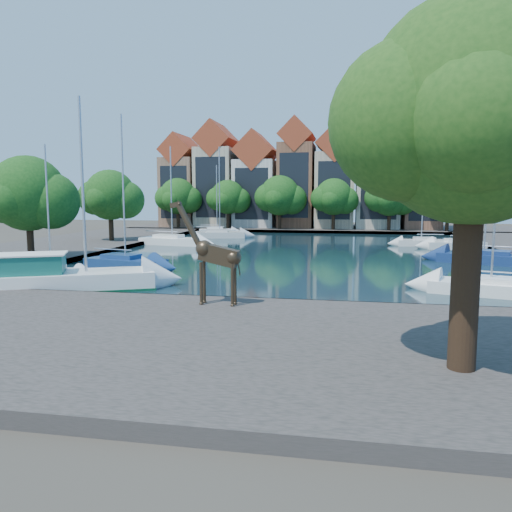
% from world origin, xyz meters
% --- Properties ---
extents(ground, '(160.00, 160.00, 0.00)m').
position_xyz_m(ground, '(0.00, 0.00, 0.00)').
color(ground, '#38332B').
rests_on(ground, ground).
extents(water_basin, '(38.00, 50.00, 0.08)m').
position_xyz_m(water_basin, '(0.00, 24.00, 0.04)').
color(water_basin, black).
rests_on(water_basin, ground).
extents(near_quay, '(50.00, 14.00, 0.50)m').
position_xyz_m(near_quay, '(0.00, -7.00, 0.25)').
color(near_quay, '#48423E').
rests_on(near_quay, ground).
extents(far_quay, '(60.00, 16.00, 0.50)m').
position_xyz_m(far_quay, '(0.00, 56.00, 0.25)').
color(far_quay, '#48423E').
rests_on(far_quay, ground).
extents(left_quay, '(14.00, 52.00, 0.50)m').
position_xyz_m(left_quay, '(-25.00, 24.00, 0.25)').
color(left_quay, '#48423E').
rests_on(left_quay, ground).
extents(plane_tree, '(8.32, 6.40, 10.62)m').
position_xyz_m(plane_tree, '(7.62, -9.01, 7.67)').
color(plane_tree, '#332114').
rests_on(plane_tree, near_quay).
extents(townhouse_west_end, '(5.44, 9.18, 14.93)m').
position_xyz_m(townhouse_west_end, '(-23.00, 55.99, 7.36)').
color(townhouse_west_end, '#8C654C').
rests_on(townhouse_west_end, far_quay).
extents(townhouse_west_mid, '(5.94, 9.18, 16.79)m').
position_xyz_m(townhouse_west_mid, '(-17.00, 55.99, 8.23)').
color(townhouse_west_mid, '#BCAF91').
rests_on(townhouse_west_mid, far_quay).
extents(townhouse_west_inner, '(6.43, 9.18, 15.15)m').
position_xyz_m(townhouse_west_inner, '(-10.50, 55.99, 7.35)').
color(townhouse_west_inner, silver).
rests_on(townhouse_west_inner, far_quay).
extents(townhouse_center, '(5.44, 9.18, 16.93)m').
position_xyz_m(townhouse_center, '(-4.00, 55.99, 8.36)').
color(townhouse_center, brown).
rests_on(townhouse_center, far_quay).
extents(townhouse_east_inner, '(5.94, 9.18, 15.79)m').
position_xyz_m(townhouse_east_inner, '(2.00, 55.99, 7.73)').
color(townhouse_east_inner, '#C2AA8B').
rests_on(townhouse_east_inner, far_quay).
extents(townhouse_east_mid, '(6.43, 9.18, 16.65)m').
position_xyz_m(townhouse_east_mid, '(8.50, 55.99, 8.10)').
color(townhouse_east_mid, beige).
rests_on(townhouse_east_mid, far_quay).
extents(townhouse_east_end, '(5.44, 9.18, 14.43)m').
position_xyz_m(townhouse_east_end, '(15.00, 55.99, 7.11)').
color(townhouse_east_end, brown).
rests_on(townhouse_east_end, far_quay).
extents(far_tree_far_west, '(7.28, 5.60, 7.68)m').
position_xyz_m(far_tree_far_west, '(-21.90, 50.49, 5.18)').
color(far_tree_far_west, '#332114').
rests_on(far_tree_far_west, far_quay).
extents(far_tree_west, '(6.76, 5.20, 7.36)m').
position_xyz_m(far_tree_west, '(-13.91, 50.49, 5.08)').
color(far_tree_west, '#332114').
rests_on(far_tree_west, far_quay).
extents(far_tree_mid_west, '(7.80, 6.00, 8.00)m').
position_xyz_m(far_tree_mid_west, '(-5.89, 50.49, 5.29)').
color(far_tree_mid_west, '#332114').
rests_on(far_tree_mid_west, far_quay).
extents(far_tree_mid_east, '(7.02, 5.40, 7.52)m').
position_xyz_m(far_tree_mid_east, '(2.10, 50.49, 5.13)').
color(far_tree_mid_east, '#332114').
rests_on(far_tree_mid_east, far_quay).
extents(far_tree_east, '(7.54, 5.80, 7.84)m').
position_xyz_m(far_tree_east, '(10.11, 50.49, 5.24)').
color(far_tree_east, '#332114').
rests_on(far_tree_east, far_quay).
extents(far_tree_far_east, '(6.76, 5.20, 7.36)m').
position_xyz_m(far_tree_far_east, '(18.09, 50.49, 5.08)').
color(far_tree_far_east, '#332114').
rests_on(far_tree_far_east, far_quay).
extents(side_tree_left_near, '(7.80, 6.00, 8.20)m').
position_xyz_m(side_tree_left_near, '(-20.89, 11.99, 5.49)').
color(side_tree_left_near, '#332114').
rests_on(side_tree_left_near, left_quay).
extents(side_tree_left_far, '(7.28, 5.60, 7.88)m').
position_xyz_m(side_tree_left_far, '(-21.90, 27.99, 5.38)').
color(side_tree_left_far, '#332114').
rests_on(side_tree_left_far, left_quay).
extents(giraffe_statue, '(3.35, 0.67, 4.78)m').
position_xyz_m(giraffe_statue, '(-1.96, -1.89, 2.85)').
color(giraffe_statue, '#382A1C').
rests_on(giraffe_statue, near_quay).
extents(motorsailer, '(10.37, 7.03, 11.02)m').
position_xyz_m(motorsailer, '(-12.25, 1.85, 0.93)').
color(motorsailer, white).
rests_on(motorsailer, water_basin).
extents(sailboat_left_a, '(5.08, 1.94, 8.72)m').
position_xyz_m(sailboat_left_a, '(-15.00, 5.37, 0.60)').
color(sailboat_left_a, white).
rests_on(sailboat_left_a, water_basin).
extents(sailboat_left_b, '(6.52, 3.49, 11.34)m').
position_xyz_m(sailboat_left_b, '(-12.22, 10.65, 0.68)').
color(sailboat_left_b, navy).
rests_on(sailboat_left_b, water_basin).
extents(sailboat_left_c, '(7.39, 3.56, 10.74)m').
position_xyz_m(sailboat_left_c, '(-15.00, 28.44, 0.69)').
color(sailboat_left_c, white).
rests_on(sailboat_left_c, water_basin).
extents(sailboat_left_d, '(6.74, 3.66, 11.56)m').
position_xyz_m(sailboat_left_d, '(-12.12, 38.34, 0.69)').
color(sailboat_left_d, silver).
rests_on(sailboat_left_d, water_basin).
extents(sailboat_left_e, '(5.31, 3.15, 9.63)m').
position_xyz_m(sailboat_left_e, '(-13.99, 44.00, 0.64)').
color(sailboat_left_e, white).
rests_on(sailboat_left_e, water_basin).
extents(sailboat_right_a, '(6.84, 3.93, 9.18)m').
position_xyz_m(sailboat_right_a, '(12.00, 5.06, 0.61)').
color(sailboat_right_a, white).
rests_on(sailboat_right_a, water_basin).
extents(sailboat_right_b, '(7.34, 4.84, 11.15)m').
position_xyz_m(sailboat_right_b, '(15.00, 18.59, 0.67)').
color(sailboat_right_b, navy).
rests_on(sailboat_right_b, water_basin).
extents(sailboat_right_c, '(5.97, 2.76, 11.12)m').
position_xyz_m(sailboat_right_c, '(15.00, 29.72, 0.67)').
color(sailboat_right_c, silver).
rests_on(sailboat_right_c, water_basin).
extents(sailboat_right_d, '(5.15, 2.13, 9.02)m').
position_xyz_m(sailboat_right_d, '(12.00, 32.08, 0.62)').
color(sailboat_right_d, silver).
rests_on(sailboat_right_d, water_basin).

